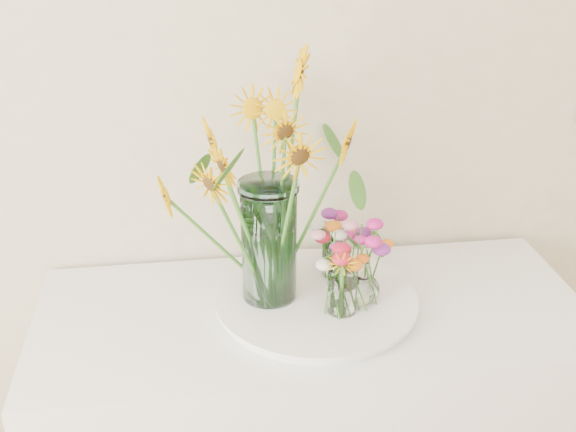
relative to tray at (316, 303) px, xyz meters
The scene contains 9 objects.
tray is the anchor object (origin of this frame).
mason_jar 0.21m from the tray, 167.73° to the left, with size 0.14×0.14×0.32m, color #9AC8CF.
sunflower_bouquet 0.35m from the tray, 167.73° to the left, with size 0.90×0.90×0.62m, color #E3A704, non-canonical shape.
small_vase_a 0.11m from the tray, 54.99° to the right, with size 0.07×0.07×0.12m, color white.
wildflower_posy_a 0.15m from the tray, 54.99° to the right, with size 0.18×0.18×0.21m, color orange, non-canonical shape.
small_vase_b 0.14m from the tray, 14.76° to the right, with size 0.09×0.09×0.12m, color white, non-canonical shape.
wildflower_posy_b 0.17m from the tray, 14.76° to the right, with size 0.21×0.21×0.21m, color orange, non-canonical shape.
small_vase_c 0.14m from the tray, 60.70° to the left, with size 0.06×0.06×0.10m, color white.
wildflower_posy_c 0.17m from the tray, 60.70° to the left, with size 0.18×0.18×0.19m, color orange, non-canonical shape.
Camera 1 is at (-0.35, 0.40, 1.91)m, focal length 45.00 mm.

